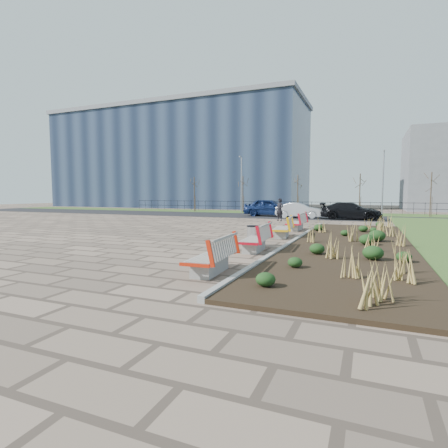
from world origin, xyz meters
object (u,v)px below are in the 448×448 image
at_px(bench_c, 282,227).
at_px(car_blue, 269,208).
at_px(bench_a, 210,255).
at_px(lamp_east, 383,184).
at_px(lamp_west, 241,185).
at_px(bench_b, 254,238).
at_px(litter_bin, 253,236).
at_px(car_silver, 299,210).
at_px(bench_d, 296,222).
at_px(car_black, 351,211).
at_px(pedestrian, 280,210).

bearing_deg(bench_c, car_blue, 100.54).
relative_size(bench_a, lamp_east, 0.35).
bearing_deg(lamp_west, bench_a, -71.92).
xyz_separation_m(bench_b, bench_c, (0.00, 4.43, 0.00)).
bearing_deg(litter_bin, lamp_west, 110.78).
xyz_separation_m(car_blue, lamp_east, (9.68, 4.32, 2.22)).
relative_size(bench_c, car_silver, 0.53).
bearing_deg(car_blue, bench_d, -158.36).
height_order(bench_b, bench_c, same).
xyz_separation_m(car_blue, car_silver, (2.98, -1.32, -0.15)).
bearing_deg(lamp_west, lamp_east, 0.00).
height_order(car_blue, lamp_west, lamp_west).
bearing_deg(bench_b, car_black, 78.18).
bearing_deg(litter_bin, bench_c, 82.56).
relative_size(car_blue, lamp_west, 0.79).
bearing_deg(car_silver, bench_b, 178.23).
bearing_deg(bench_d, litter_bin, -92.11).
bearing_deg(car_black, lamp_west, 62.89).
relative_size(bench_d, lamp_east, 0.35).
height_order(bench_a, lamp_east, lamp_east).
relative_size(bench_a, bench_b, 1.00).
xyz_separation_m(litter_bin, car_blue, (-4.25, 18.26, 0.42)).
bearing_deg(bench_d, bench_a, -88.51).
xyz_separation_m(bench_d, car_silver, (-1.70, 10.12, 0.17)).
xyz_separation_m(bench_a, car_blue, (-4.68, 23.26, 0.32)).
bearing_deg(car_blue, bench_c, -163.26).
bearing_deg(bench_d, bench_c, -88.51).
bearing_deg(lamp_east, car_black, -113.05).
xyz_separation_m(car_silver, car_black, (4.22, -0.19, 0.04)).
relative_size(bench_d, car_black, 0.44).
bearing_deg(bench_a, car_blue, 98.05).
relative_size(bench_c, car_blue, 0.44).
bearing_deg(litter_bin, car_blue, 103.11).
xyz_separation_m(bench_c, car_blue, (-4.68, 14.97, 0.32)).
height_order(pedestrian, car_silver, pedestrian).
xyz_separation_m(car_black, lamp_west, (-11.52, 5.82, 2.32)).
distance_m(bench_b, car_blue, 19.96).
xyz_separation_m(bench_a, bench_c, (0.00, 8.28, 0.00)).
xyz_separation_m(bench_a, lamp_east, (5.00, 27.57, 2.54)).
height_order(bench_d, car_black, car_black).
xyz_separation_m(bench_b, pedestrian, (-2.48, 14.30, 0.38)).
height_order(car_silver, car_black, car_black).
height_order(pedestrian, lamp_west, lamp_west).
bearing_deg(pedestrian, bench_a, -57.49).
xyz_separation_m(bench_c, car_black, (2.52, 13.47, 0.22)).
relative_size(bench_a, car_blue, 0.44).
bearing_deg(lamp_east, bench_a, -100.28).
xyz_separation_m(bench_d, car_blue, (-4.68, 11.44, 0.32)).
xyz_separation_m(bench_c, lamp_east, (5.00, 19.29, 2.54)).
relative_size(bench_d, pedestrian, 1.19).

